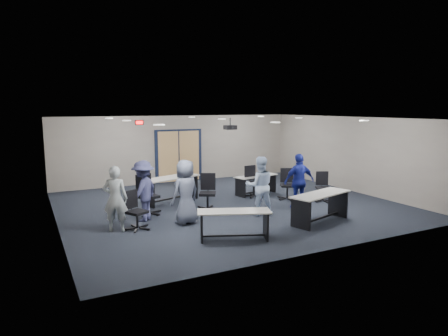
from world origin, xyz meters
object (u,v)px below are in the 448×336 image
table_front_right (320,203)px  person_lightblue (260,186)px  table_back_right (256,181)px  person_back (143,191)px  table_front_left (234,220)px  chair_back_c (254,182)px  chair_back_a (148,195)px  person_gray (115,199)px  table_back_left (171,185)px  person_plaid (186,192)px  chair_back_b (208,192)px  person_navy (299,181)px  chair_back_d (287,184)px  chair_loose_left (137,210)px  chair_loose_right (323,187)px

table_front_right → person_lightblue: bearing=111.2°
table_back_right → person_back: 4.69m
table_front_left → chair_back_c: (2.70, 3.61, 0.06)m
chair_back_a → table_front_left: bearing=-83.0°
chair_back_a → person_gray: bearing=-148.7°
table_back_left → chair_back_a: size_ratio=1.84×
table_front_left → person_plaid: size_ratio=1.04×
table_back_right → person_plaid: size_ratio=1.01×
table_front_right → chair_back_a: chair_back_a is taller
chair_back_c → person_gray: size_ratio=0.64×
table_front_right → person_back: size_ratio=1.24×
person_lightblue → chair_back_b: bearing=-26.3°
person_navy → person_back: 4.60m
table_back_right → chair_back_d: chair_back_d is taller
table_back_right → chair_loose_left: size_ratio=1.75×
table_back_left → person_plaid: size_ratio=1.24×
chair_back_b → person_lightblue: (1.11, -1.14, 0.30)m
chair_back_d → person_back: person_back is taller
person_gray → person_navy: 5.39m
table_front_left → chair_back_b: 2.78m
chair_back_b → chair_back_c: size_ratio=1.02×
chair_loose_right → chair_back_a: bearing=-162.7°
person_lightblue → person_back: (-3.12, 0.87, -0.01)m
table_back_right → person_back: (-4.43, -1.49, 0.36)m
table_front_right → chair_back_c: 3.41m
table_front_left → chair_back_d: size_ratio=1.74×
person_plaid → person_gray: bearing=-23.6°
chair_back_b → person_back: 2.05m
chair_back_c → chair_loose_right: (1.67, -1.59, -0.05)m
table_back_left → chair_back_c: chair_back_c is taller
table_back_right → chair_back_a: (-4.14, -0.93, 0.11)m
table_back_left → person_back: person_back is taller
chair_loose_left → person_lightblue: bearing=-31.1°
table_front_right → chair_back_d: chair_back_d is taller
person_plaid → chair_back_a: bearing=-83.0°
chair_loose_right → person_lightblue: person_lightblue is taller
chair_back_a → person_plaid: person_plaid is taller
table_front_left → chair_back_b: chair_back_b is taller
table_front_left → chair_back_a: 3.23m
table_front_left → chair_back_a: bearing=133.2°
chair_back_c → person_back: bearing=-170.8°
chair_loose_left → chair_loose_right: bearing=-25.9°
chair_back_a → person_lightblue: size_ratio=0.68×
chair_back_a → chair_loose_right: 5.62m
chair_back_c → chair_back_d: chair_back_c is taller
table_front_left → chair_loose_left: size_ratio=1.80×
table_back_right → chair_back_b: bearing=-165.4°
table_back_right → chair_back_b: 2.71m
chair_back_a → person_lightblue: person_lightblue is taller
chair_loose_left → table_back_left: bearing=26.2°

